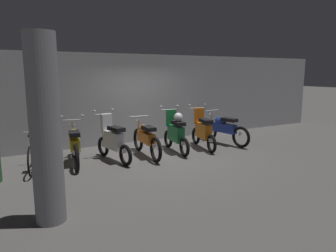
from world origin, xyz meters
name	(u,v)px	position (x,y,z in m)	size (l,w,h in m)	color
ground_plane	(164,155)	(0.00, 0.00, 0.00)	(80.00, 80.00, 0.00)	#565451
back_wall	(134,98)	(0.00, 2.02, 1.40)	(16.00, 0.30, 2.81)	#ADADB2
motorbike_slot_0	(75,144)	(-2.30, 0.38, 0.49)	(0.58, 1.94, 1.15)	black
motorbike_slot_1	(113,140)	(-1.39, 0.16, 0.53)	(0.58, 1.67, 1.29)	black
motorbike_slot_2	(146,138)	(-0.46, 0.15, 0.49)	(0.56, 1.95, 1.03)	black
motorbike_slot_3	(176,132)	(0.46, 0.15, 0.57)	(0.59, 1.68, 1.29)	black
motorbike_slot_4	(203,131)	(1.39, 0.12, 0.53)	(0.59, 1.66, 1.29)	black
motorbike_slot_5	(224,129)	(2.30, 0.27, 0.49)	(0.60, 1.93, 1.03)	black
bicycle	(34,154)	(-3.25, 0.31, 0.36)	(0.55, 1.70, 0.89)	black
support_pillar	(45,131)	(-3.29, -2.54, 1.40)	(0.45, 0.45, 2.81)	gray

